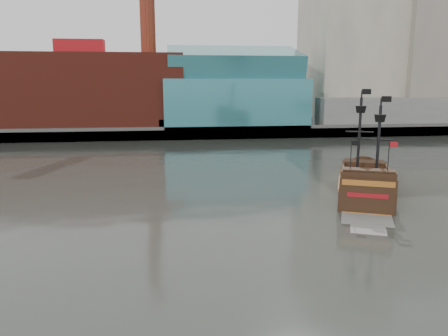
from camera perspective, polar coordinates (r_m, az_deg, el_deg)
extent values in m
plane|color=#262823|center=(27.45, 2.28, -13.59)|extent=(400.00, 400.00, 0.00)
cube|color=slate|center=(117.09, -5.25, 6.08)|extent=(220.00, 60.00, 2.00)
cube|color=#4C4C49|center=(87.74, -4.53, 4.55)|extent=(220.00, 1.00, 2.60)
cube|color=maroon|center=(98.18, -18.01, 9.56)|extent=(42.00, 18.00, 15.00)
cube|color=teal|center=(95.71, 1.25, 8.57)|extent=(30.00, 16.00, 10.00)
cube|color=beige|center=(114.30, 16.28, 17.62)|extent=(20.00, 22.00, 46.00)
cube|color=gray|center=(118.61, 25.25, 14.83)|extent=(18.00, 18.00, 38.00)
cube|color=beige|center=(134.10, 17.46, 17.85)|extent=(24.00, 20.00, 52.00)
cube|color=slate|center=(104.73, 22.78, 6.84)|extent=(40.00, 6.00, 6.00)
cylinder|color=maroon|center=(99.97, -10.03, 20.60)|extent=(3.20, 3.20, 22.00)
cube|color=teal|center=(95.66, 1.27, 13.36)|extent=(28.00, 14.94, 8.78)
cube|color=black|center=(46.61, 17.87, -2.85)|extent=(9.21, 12.87, 2.57)
cube|color=#462C19|center=(46.29, 17.98, -1.13)|extent=(8.29, 11.58, 0.30)
cube|color=black|center=(50.89, 17.83, 0.36)|extent=(4.80, 3.84, 0.99)
cube|color=black|center=(41.11, 18.28, -1.61)|extent=(4.95, 3.30, 1.78)
cube|color=black|center=(40.60, 18.19, -4.07)|extent=(4.56, 2.13, 3.96)
cube|color=#AD6221|center=(40.09, 18.33, -1.93)|extent=(4.13, 1.82, 0.50)
cube|color=maroon|center=(40.34, 18.24, -3.44)|extent=(3.22, 1.43, 0.40)
cylinder|color=black|center=(47.08, 17.25, 4.07)|extent=(0.36, 0.36, 7.72)
cylinder|color=black|center=(43.96, 19.51, 3.06)|extent=(0.36, 0.36, 7.13)
cone|color=black|center=(46.85, 17.44, 7.31)|extent=(1.43, 1.43, 0.69)
cone|color=black|center=(43.71, 19.71, 6.14)|extent=(1.43, 1.43, 0.69)
cube|color=black|center=(46.79, 18.12, 9.46)|extent=(0.83, 0.38, 0.54)
cube|color=black|center=(43.64, 20.46, 8.43)|extent=(0.83, 0.38, 0.54)
cube|color=#959A94|center=(39.32, 18.17, -6.35)|extent=(5.27, 4.93, 0.02)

